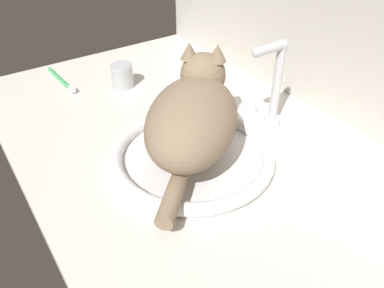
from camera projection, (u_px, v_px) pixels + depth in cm
name	position (u px, v px, depth cm)	size (l,w,h in cm)	color
countertop	(192.00, 150.00, 83.33)	(120.66, 69.64, 3.00)	silver
backsplash_wall	(316.00, 32.00, 88.15)	(120.66, 2.40, 42.56)	beige
sink_basin	(192.00, 155.00, 77.59)	(34.53, 34.53, 2.79)	white
faucet	(273.00, 96.00, 83.70)	(17.59, 10.32, 21.13)	silver
cat	(194.00, 113.00, 73.79)	(32.74, 33.67, 18.27)	#8C755B
metal_jar	(122.00, 76.00, 102.92)	(6.06, 6.06, 6.57)	#B2B5BA
toothbrush	(62.00, 80.00, 106.50)	(18.81, 1.92, 1.70)	#3FB266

